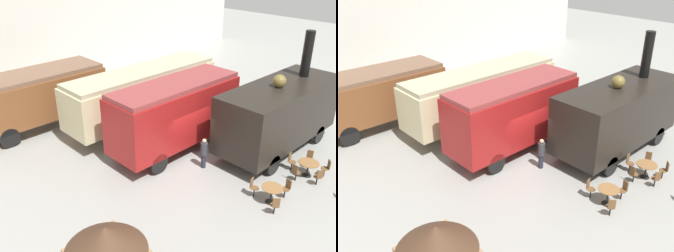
{
  "view_description": "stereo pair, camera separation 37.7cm",
  "coord_description": "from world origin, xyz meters",
  "views": [
    {
      "loc": [
        -12.12,
        -11.12,
        9.79
      ],
      "look_at": [
        -0.55,
        1.0,
        1.6
      ],
      "focal_mm": 40.0,
      "sensor_mm": 36.0,
      "label": 1
    },
    {
      "loc": [
        -11.84,
        -11.37,
        9.79
      ],
      "look_at": [
        -0.55,
        1.0,
        1.6
      ],
      "focal_mm": 40.0,
      "sensor_mm": 36.0,
      "label": 2
    }
  ],
  "objects": [
    {
      "name": "ground_plane",
      "position": [
        0.0,
        0.0,
        0.0
      ],
      "size": [
        80.0,
        80.0,
        0.0
      ],
      "primitive_type": "plane",
      "color": "gray"
    },
    {
      "name": "cafe_chair_4",
      "position": [
        1.94,
        -4.77,
        0.51
      ],
      "size": [
        0.38,
        0.36,
        0.87
      ],
      "rotation": [
        0.0,
        0.0,
        12.35
      ],
      "color": "black",
      "rests_on": "ground_plane"
    },
    {
      "name": "cafe_chair_2",
      "position": [
        3.53,
        -4.61,
        0.51
      ],
      "size": [
        0.4,
        0.38,
        0.87
      ],
      "rotation": [
        0.0,
        0.0,
        9.84
      ],
      "color": "black",
      "rests_on": "ground_plane"
    },
    {
      "name": "cafe_chair_3",
      "position": [
        2.68,
        -4.11,
        0.51
      ],
      "size": [
        0.36,
        0.37,
        0.87
      ],
      "rotation": [
        0.0,
        0.0,
        11.1
      ],
      "color": "black",
      "rests_on": "ground_plane"
    },
    {
      "name": "cafe_chair_9",
      "position": [
        0.55,
        -5.14,
        0.51
      ],
      "size": [
        0.39,
        0.37,
        0.87
      ],
      "rotation": [
        0.0,
        0.0,
        9.12
      ],
      "color": "black",
      "rests_on": "ground_plane"
    },
    {
      "name": "cafe_chair_8",
      "position": [
        -0.83,
        -5.44,
        0.51
      ],
      "size": [
        0.4,
        0.4,
        0.87
      ],
      "rotation": [
        0.0,
        0.0,
        7.03
      ],
      "color": "black",
      "rests_on": "ground_plane"
    },
    {
      "name": "passenger_coach_wooden",
      "position": [
        -3.76,
        8.63,
        1.98
      ],
      "size": [
        7.84,
        2.84,
        3.31
      ],
      "color": "brown",
      "rests_on": "ground_plane"
    },
    {
      "name": "cafe_table_near",
      "position": [
        2.76,
        -4.95,
        0.58
      ],
      "size": [
        0.93,
        0.93,
        0.72
      ],
      "color": "black",
      "rests_on": "ground_plane"
    },
    {
      "name": "cafe_chair_1",
      "position": [
        3.32,
        -5.58,
        0.51
      ],
      "size": [
        0.4,
        0.4,
        0.87
      ],
      "rotation": [
        0.0,
        0.0,
        8.58
      ],
      "color": "black",
      "rests_on": "ground_plane"
    },
    {
      "name": "backdrop_wall",
      "position": [
        0.0,
        15.71,
        4.5
      ],
      "size": [
        44.0,
        0.15,
        9.0
      ],
      "color": "silver",
      "rests_on": "ground_plane"
    },
    {
      "name": "cafe_table_far",
      "position": [
        -0.23,
        -4.89,
        0.6
      ],
      "size": [
        0.88,
        0.88,
        0.76
      ],
      "color": "black",
      "rests_on": "ground_plane"
    },
    {
      "name": "passenger_coach_vintage",
      "position": [
        0.86,
        4.57,
        2.08
      ],
      "size": [
        9.59,
        2.52,
        3.39
      ],
      "color": "beige",
      "rests_on": "ground_plane"
    },
    {
      "name": "cafe_chair_10",
      "position": [
        -0.41,
        -4.1,
        0.51
      ],
      "size": [
        0.36,
        0.38,
        0.87
      ],
      "rotation": [
        0.0,
        0.0,
        11.21
      ],
      "color": "black",
      "rests_on": "ground_plane"
    },
    {
      "name": "streamlined_locomotive",
      "position": [
        0.69,
        1.14,
        2.14
      ],
      "size": [
        8.84,
        2.45,
        3.7
      ],
      "color": "maroon",
      "rests_on": "ground_plane"
    },
    {
      "name": "steam_locomotive",
      "position": [
        3.98,
        -2.45,
        2.1
      ],
      "size": [
        7.48,
        2.76,
        5.9
      ],
      "color": "black",
      "rests_on": "ground_plane"
    },
    {
      "name": "cafe_chair_0",
      "position": [
        2.34,
        -5.68,
        0.51
      ],
      "size": [
        0.39,
        0.4,
        0.87
      ],
      "rotation": [
        0.0,
        0.0,
        7.33
      ],
      "color": "black",
      "rests_on": "ground_plane"
    },
    {
      "name": "visitor_person",
      "position": [
        -0.19,
        -1.11,
        0.83
      ],
      "size": [
        0.34,
        0.34,
        1.55
      ],
      "color": "#262633",
      "rests_on": "ground_plane"
    }
  ]
}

